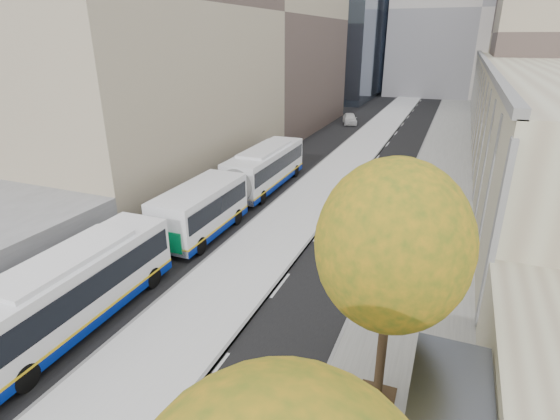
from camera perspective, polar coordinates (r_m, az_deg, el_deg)
The scene contains 9 objects.
bus_platform at distance 35.47m, azimuth 7.00°, elevation 4.52°, with size 4.25×150.00×0.15m, color silver.
sidewalk at distance 34.43m, azimuth 19.95°, elevation 2.75°, with size 4.75×150.00×0.08m, color gray.
building_tan at distance 63.08m, azimuth 32.56°, elevation 12.54°, with size 18.00×92.00×8.00m, color gray.
building_midrise at distance 47.45m, azimuth -14.26°, elevation 23.57°, with size 24.00×46.00×25.00m, color gray.
building_far_block at distance 93.93m, azimuth 24.76°, elevation 22.67°, with size 30.00×18.00×30.00m, color #9E9792.
bus_shelter at distance 12.09m, azimuth 22.16°, elevation -23.42°, with size 1.90×4.40×2.53m.
tree_c at distance 12.05m, azimuth 14.52°, elevation -4.62°, with size 4.20×4.20×7.28m.
bus_far at distance 28.82m, azimuth -4.95°, elevation 3.63°, with size 2.62×17.07×2.84m.
distant_car at distance 57.86m, azimuth 9.11°, elevation 11.71°, with size 1.63×4.04×1.38m, color silver.
Camera 1 is at (4.72, 2.19, 10.45)m, focal length 28.00 mm.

